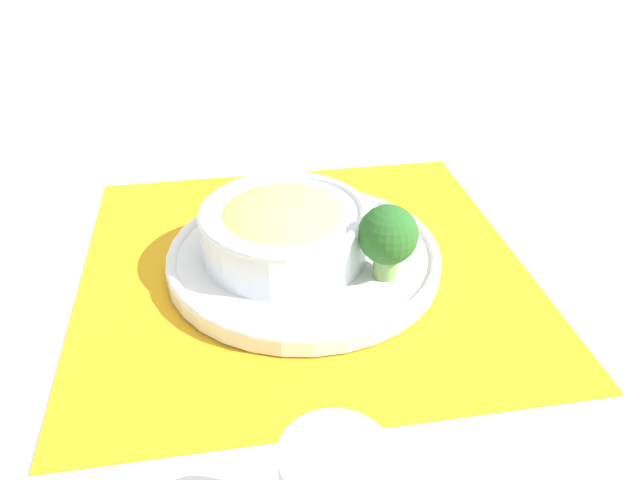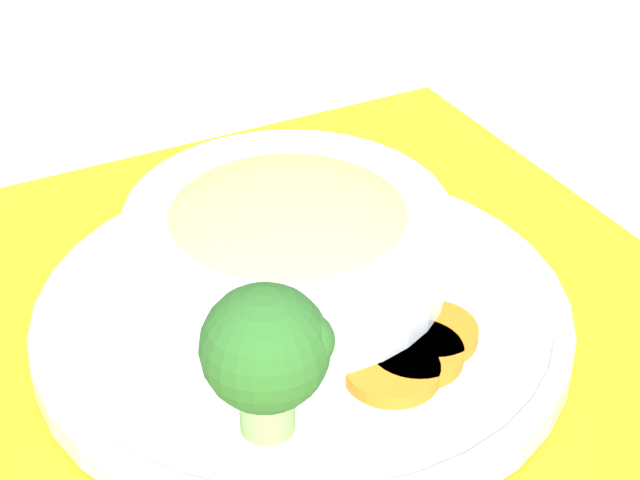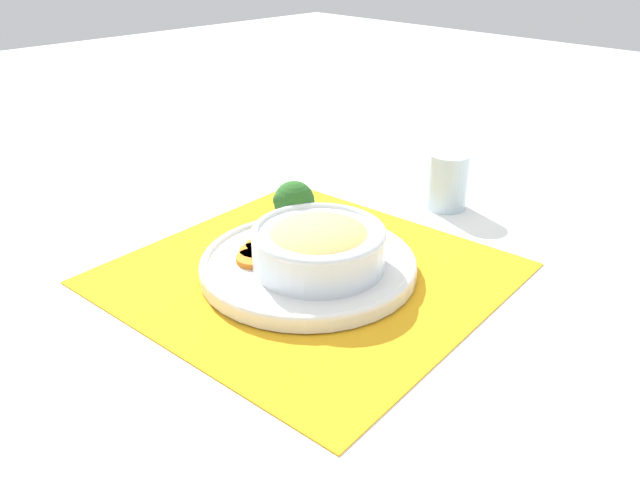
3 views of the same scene
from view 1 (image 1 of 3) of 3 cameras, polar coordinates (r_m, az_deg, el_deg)
name	(u,v)px [view 1 (image 1 of 3)]	position (r m, az deg, el deg)	size (l,w,h in m)	color
ground_plane	(304,267)	(0.66, -1.45, -2.52)	(4.00, 4.00, 0.00)	white
placemat	(304,266)	(0.66, -1.45, -2.38)	(0.49, 0.50, 0.00)	orange
plate	(304,255)	(0.65, -1.47, -1.42)	(0.28, 0.28, 0.02)	white
bowl	(284,225)	(0.64, -3.27, 1.40)	(0.17, 0.17, 0.06)	silver
broccoli_floret	(388,236)	(0.59, 6.25, 0.36)	(0.06, 0.06, 0.08)	#84AD5B
carrot_slice_near	(366,236)	(0.67, 4.23, 0.38)	(0.05, 0.05, 0.01)	orange
carrot_slice_middle	(357,228)	(0.68, 3.42, 1.10)	(0.05, 0.05, 0.01)	orange
carrot_slice_far	(345,222)	(0.69, 2.33, 1.67)	(0.05, 0.05, 0.01)	orange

